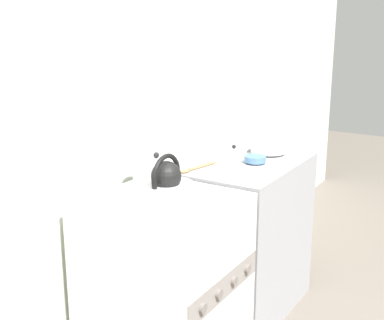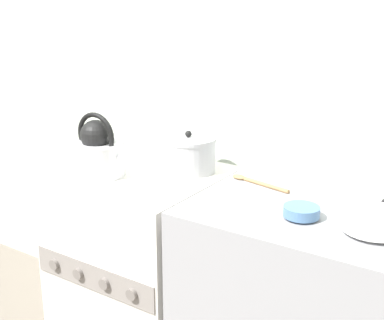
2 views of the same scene
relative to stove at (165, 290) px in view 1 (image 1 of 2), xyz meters
The scene contains 9 objects.
wall_back 0.90m from the stove, 90.00° to the left, with size 7.00×0.06×2.50m.
stove is the anchor object (origin of this frame).
counter 0.74m from the stove, ahead, with size 0.81×0.63×0.90m.
kettle 0.57m from the stove, 140.96° to the right, with size 0.28×0.23×0.26m.
cooking_pot 0.55m from the stove, 44.56° to the left, with size 0.23×0.23×0.17m.
enamel_bowl 1.09m from the stove, ahead, with size 0.20×0.20×0.07m.
small_ceramic_bowl 0.89m from the stove, ahead, with size 0.12×0.12×0.04m.
loose_pot_lid 1.06m from the stove, ahead, with size 0.19×0.19×0.03m.
wooden_spoon 0.67m from the stove, 14.41° to the left, with size 0.27×0.08×0.02m.
Camera 1 is at (-1.85, -0.98, 1.68)m, focal length 50.00 mm.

